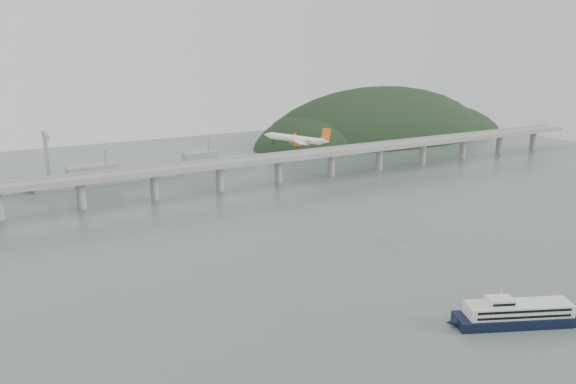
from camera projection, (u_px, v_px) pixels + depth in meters
ground at (347, 299)px, 247.32m from camera, size 900.00×900.00×0.00m
bridge at (192, 171)px, 411.75m from camera, size 800.00×22.00×23.90m
headland at (388, 153)px, 665.09m from camera, size 365.00×155.00×156.00m
ferry at (518, 314)px, 224.99m from camera, size 78.92×39.52×15.73m
airliner at (298, 139)px, 302.20m from camera, size 36.32×33.72×10.10m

